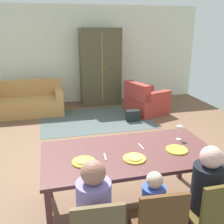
{
  "coord_description": "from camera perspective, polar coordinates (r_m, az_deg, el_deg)",
  "views": [
    {
      "loc": [
        -0.99,
        -3.86,
        2.14
      ],
      "look_at": [
        -0.06,
        -0.1,
        0.85
      ],
      "focal_mm": 41.52,
      "sensor_mm": 36.0,
      "label": 1
    }
  ],
  "objects": [
    {
      "name": "plate_near_man",
      "position": [
        2.81,
        -6.25,
        -10.86
      ],
      "size": [
        0.25,
        0.25,
        0.02
      ],
      "primitive_type": "cylinder",
      "color": "yellow",
      "rests_on": "dining_table"
    },
    {
      "name": "area_rug",
      "position": [
        6.24,
        -3.51,
        -1.62
      ],
      "size": [
        2.6,
        1.8,
        0.01
      ],
      "primitive_type": "cube",
      "color": "#475150",
      "rests_on": "ground_plane"
    },
    {
      "name": "fork",
      "position": [
        2.91,
        -1.53,
        -9.79
      ],
      "size": [
        0.03,
        0.15,
        0.01
      ],
      "primitive_type": "cube",
      "rotation": [
        0.0,
        0.0,
        -0.08
      ],
      "color": "silver",
      "rests_on": "dining_table"
    },
    {
      "name": "dining_chair_child",
      "position": [
        2.5,
        10.12,
        -23.15
      ],
      "size": [
        0.45,
        0.45,
        0.87
      ],
      "color": "#533117",
      "rests_on": "ground_plane"
    },
    {
      "name": "plate_near_child",
      "position": [
        2.87,
        4.95,
        -10.18
      ],
      "size": [
        0.25,
        0.25,
        0.02
      ],
      "primitive_type": "cylinder",
      "color": "yellow",
      "rests_on": "dining_table"
    },
    {
      "name": "couch",
      "position": [
        6.91,
        -18.44,
        2.04
      ],
      "size": [
        1.84,
        0.86,
        0.82
      ],
      "color": "#BC8749",
      "rests_on": "ground_plane"
    },
    {
      "name": "person_woman",
      "position": [
        2.83,
        19.44,
        -17.82
      ],
      "size": [
        0.3,
        0.4,
        1.11
      ],
      "color": "#333E55",
      "rests_on": "ground_plane"
    },
    {
      "name": "person_man",
      "position": [
        2.49,
        -3.98,
        -22.43
      ],
      "size": [
        0.3,
        0.41,
        1.11
      ],
      "color": "#344053",
      "rests_on": "ground_plane"
    },
    {
      "name": "dining_chair_woman",
      "position": [
        2.73,
        21.47,
        -20.14
      ],
      "size": [
        0.42,
        0.42,
        0.87
      ],
      "color": "#51421A",
      "rests_on": "ground_plane"
    },
    {
      "name": "plate_near_woman",
      "position": [
        3.13,
        14.06,
        -8.09
      ],
      "size": [
        0.25,
        0.25,
        0.02
      ],
      "primitive_type": "cylinder",
      "color": "yellow",
      "rests_on": "dining_table"
    },
    {
      "name": "pizza_near_child",
      "position": [
        2.86,
        4.96,
        -9.91
      ],
      "size": [
        0.17,
        0.17,
        0.01
      ],
      "primitive_type": "cylinder",
      "color": "gold",
      "rests_on": "plate_near_child"
    },
    {
      "name": "handbag",
      "position": [
        6.12,
        4.57,
        -0.81
      ],
      "size": [
        0.32,
        0.16,
        0.26
      ],
      "primitive_type": "cube",
      "color": "black",
      "rests_on": "ground_plane"
    },
    {
      "name": "back_wall",
      "position": [
        7.63,
        -6.51,
        12.36
      ],
      "size": [
        6.89,
        0.1,
        2.7
      ],
      "primitive_type": "cube",
      "color": "silver",
      "rests_on": "ground_plane"
    },
    {
      "name": "ground_plane",
      "position": [
        4.97,
        -1.02,
        -7.23
      ],
      "size": [
        6.89,
        6.21,
        0.02
      ],
      "primitive_type": "cube",
      "color": "brown"
    },
    {
      "name": "armoire",
      "position": [
        7.35,
        -2.6,
        9.88
      ],
      "size": [
        1.1,
        0.59,
        2.1
      ],
      "color": "#4A452C",
      "rests_on": "ground_plane"
    },
    {
      "name": "dining_table",
      "position": [
        3.05,
        3.82,
        -9.81
      ],
      "size": [
        1.98,
        1.02,
        0.76
      ],
      "color": "#542E2D",
      "rests_on": "ground_plane"
    },
    {
      "name": "knife",
      "position": [
        3.16,
        6.41,
        -7.51
      ],
      "size": [
        0.03,
        0.17,
        0.01
      ],
      "primitive_type": "cube",
      "rotation": [
        0.0,
        0.0,
        0.08
      ],
      "color": "silver",
      "rests_on": "dining_table"
    },
    {
      "name": "person_child",
      "position": [
        2.66,
        8.65,
        -21.79
      ],
      "size": [
        0.22,
        0.29,
        0.92
      ],
      "color": "#3B4344",
      "rests_on": "ground_plane"
    },
    {
      "name": "armchair",
      "position": [
        6.66,
        7.39,
        2.4
      ],
      "size": [
        1.08,
        1.07,
        0.82
      ],
      "color": "#A4362F",
      "rests_on": "ground_plane"
    },
    {
      "name": "wine_glass",
      "position": [
        3.38,
        14.59,
        -3.81
      ],
      "size": [
        0.07,
        0.07,
        0.19
      ],
      "color": "silver",
      "rests_on": "dining_table"
    },
    {
      "name": "pizza_near_man",
      "position": [
        2.8,
        -6.26,
        -10.59
      ],
      "size": [
        0.17,
        0.17,
        0.01
      ],
      "primitive_type": "cylinder",
      "color": "#E7943C",
      "rests_on": "plate_near_man"
    }
  ]
}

